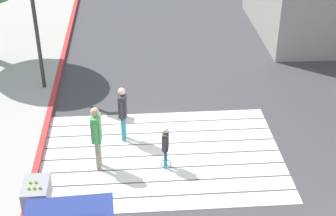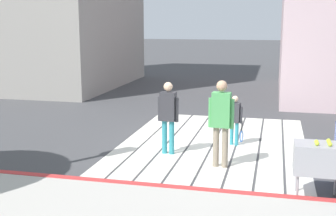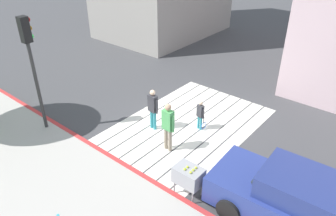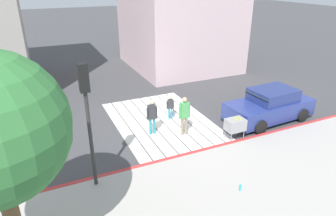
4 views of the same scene
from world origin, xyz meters
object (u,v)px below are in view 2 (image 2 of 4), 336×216
(pedestrian_adult_lead, at_px, (168,113))
(pedestrian_adult_trailing, at_px, (221,117))
(pedestrian_child_with_racket, at_px, (235,118))
(tennis_ball_cart, at_px, (319,159))

(pedestrian_adult_lead, bearing_deg, pedestrian_adult_trailing, -117.27)
(pedestrian_adult_trailing, relative_size, pedestrian_child_with_racket, 1.48)
(pedestrian_adult_lead, bearing_deg, tennis_ball_cart, -122.16)
(tennis_ball_cart, distance_m, pedestrian_child_with_racket, 3.39)
(pedestrian_adult_trailing, bearing_deg, pedestrian_child_with_racket, -4.50)
(pedestrian_adult_lead, xyz_separation_m, pedestrian_adult_trailing, (-0.64, -1.25, 0.09))
(tennis_ball_cart, relative_size, pedestrian_adult_trailing, 0.57)
(pedestrian_adult_lead, height_order, pedestrian_child_with_racket, pedestrian_adult_lead)
(pedestrian_child_with_racket, bearing_deg, tennis_ball_cart, -151.05)
(tennis_ball_cart, bearing_deg, pedestrian_child_with_racket, 28.95)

